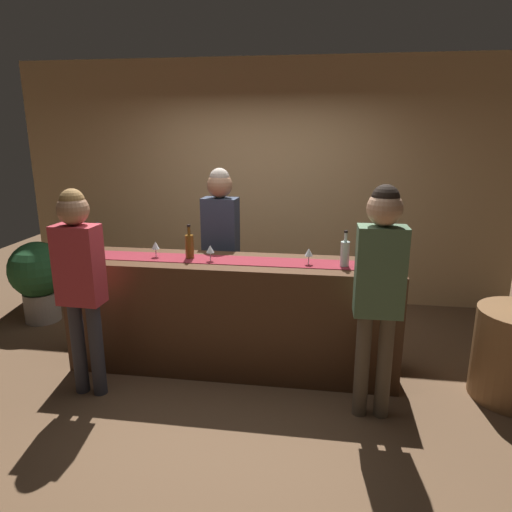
# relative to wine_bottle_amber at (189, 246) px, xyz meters

# --- Properties ---
(ground_plane) EXTENTS (10.00, 10.00, 0.00)m
(ground_plane) POSITION_rel_wine_bottle_amber_xyz_m (0.37, -0.01, -1.12)
(ground_plane) COLOR brown
(back_wall) EXTENTS (6.00, 0.12, 2.90)m
(back_wall) POSITION_rel_wine_bottle_amber_xyz_m (0.37, 1.89, 0.33)
(back_wall) COLOR tan
(back_wall) RESTS_ON ground
(bar_counter) EXTENTS (2.87, 0.60, 1.01)m
(bar_counter) POSITION_rel_wine_bottle_amber_xyz_m (0.37, -0.01, -0.62)
(bar_counter) COLOR #472B19
(bar_counter) RESTS_ON ground
(counter_runner_cloth) EXTENTS (2.72, 0.28, 0.01)m
(counter_runner_cloth) POSITION_rel_wine_bottle_amber_xyz_m (0.37, -0.01, -0.11)
(counter_runner_cloth) COLOR maroon
(counter_runner_cloth) RESTS_ON bar_counter
(wine_bottle_amber) EXTENTS (0.07, 0.07, 0.30)m
(wine_bottle_amber) POSITION_rel_wine_bottle_amber_xyz_m (0.00, 0.00, 0.00)
(wine_bottle_amber) COLOR brown
(wine_bottle_amber) RESTS_ON bar_counter
(wine_bottle_green) EXTENTS (0.07, 0.07, 0.30)m
(wine_bottle_green) POSITION_rel_wine_bottle_amber_xyz_m (-0.82, -0.03, 0.00)
(wine_bottle_green) COLOR #194723
(wine_bottle_green) RESTS_ON bar_counter
(wine_bottle_clear) EXTENTS (0.07, 0.07, 0.30)m
(wine_bottle_clear) POSITION_rel_wine_bottle_amber_xyz_m (1.33, -0.04, 0.00)
(wine_bottle_clear) COLOR #B2C6C1
(wine_bottle_clear) RESTS_ON bar_counter
(wine_glass_near_customer) EXTENTS (0.07, 0.07, 0.14)m
(wine_glass_near_customer) POSITION_rel_wine_bottle_amber_xyz_m (-0.31, -0.01, -0.01)
(wine_glass_near_customer) COLOR silver
(wine_glass_near_customer) RESTS_ON bar_counter
(wine_glass_mid_counter) EXTENTS (0.07, 0.07, 0.14)m
(wine_glass_mid_counter) POSITION_rel_wine_bottle_amber_xyz_m (1.03, -0.04, -0.01)
(wine_glass_mid_counter) COLOR silver
(wine_glass_mid_counter) RESTS_ON bar_counter
(wine_glass_far_end) EXTENTS (0.07, 0.07, 0.14)m
(wine_glass_far_end) POSITION_rel_wine_bottle_amber_xyz_m (0.20, -0.06, -0.01)
(wine_glass_far_end) COLOR silver
(wine_glass_far_end) RESTS_ON bar_counter
(bartender) EXTENTS (0.36, 0.24, 1.75)m
(bartender) POSITION_rel_wine_bottle_amber_xyz_m (0.15, 0.57, -0.03)
(bartender) COLOR #26262B
(bartender) RESTS_ON ground
(customer_sipping) EXTENTS (0.34, 0.25, 1.75)m
(customer_sipping) POSITION_rel_wine_bottle_amber_xyz_m (1.55, -0.58, -0.03)
(customer_sipping) COLOR brown
(customer_sipping) RESTS_ON ground
(customer_browsing) EXTENTS (0.35, 0.24, 1.68)m
(customer_browsing) POSITION_rel_wine_bottle_amber_xyz_m (-0.70, -0.61, -0.08)
(customer_browsing) COLOR #33333D
(customer_browsing) RESTS_ON ground
(potted_plant_tall) EXTENTS (0.62, 0.62, 0.91)m
(potted_plant_tall) POSITION_rel_wine_bottle_amber_xyz_m (-1.97, 0.72, -0.60)
(potted_plant_tall) COLOR #9E9389
(potted_plant_tall) RESTS_ON ground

